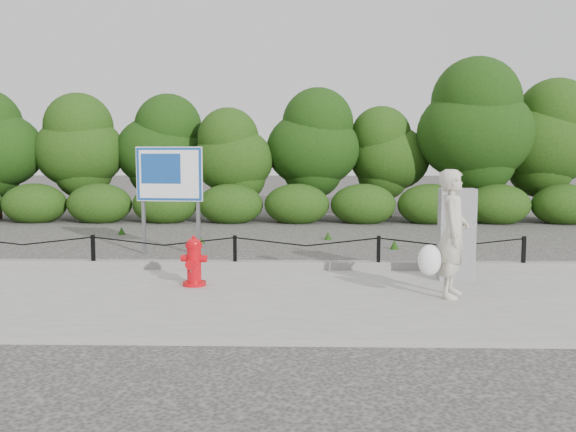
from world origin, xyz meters
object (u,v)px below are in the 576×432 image
(fire_hydrant, at_px, (194,262))
(pedestrian, at_px, (451,235))
(utility_cabinet, at_px, (456,234))
(advertising_sign, at_px, (169,179))

(fire_hydrant, relative_size, pedestrian, 0.43)
(fire_hydrant, distance_m, utility_cabinet, 4.19)
(fire_hydrant, bearing_deg, pedestrian, -2.06)
(utility_cabinet, distance_m, advertising_sign, 5.92)
(utility_cabinet, bearing_deg, fire_hydrant, -169.46)
(pedestrian, bearing_deg, fire_hydrant, 99.74)
(fire_hydrant, distance_m, pedestrian, 3.85)
(utility_cabinet, bearing_deg, advertising_sign, 155.23)
(pedestrian, distance_m, advertising_sign, 6.25)
(pedestrian, height_order, utility_cabinet, pedestrian)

